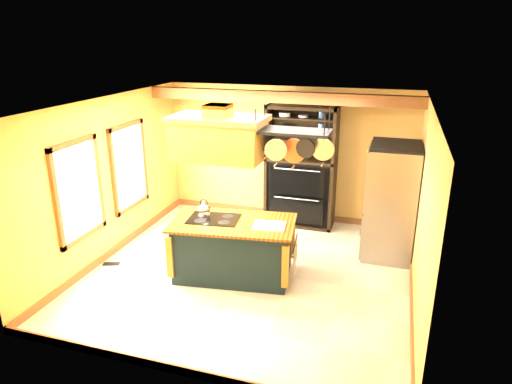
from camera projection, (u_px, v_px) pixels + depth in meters
The scene contains 15 objects.
floor at pixel (250, 271), 7.40m from camera, with size 5.00×5.00×0.00m, color beige.
ceiling at pixel (249, 104), 6.51m from camera, with size 5.00×5.00×0.00m, color white.
wall_back at pixel (288, 154), 9.21m from camera, with size 5.00×0.02×2.70m, color gold.
wall_front at pixel (175, 270), 4.70m from camera, with size 5.00×0.02×2.70m, color gold.
wall_left at pixel (108, 179), 7.66m from camera, with size 0.02×5.00×2.70m, color gold.
wall_right at pixel (423, 211), 6.25m from camera, with size 0.02×5.00×2.70m, color gold.
ceiling_beam at pixel (279, 97), 8.08m from camera, with size 5.00×0.15×0.20m, color #94582D.
window_near at pixel (79, 191), 6.91m from camera, with size 0.06×1.06×1.56m.
window_far at pixel (129, 166), 8.17m from camera, with size 0.06×1.06×1.56m.
kitchen_island at pixel (233, 248), 7.15m from camera, with size 2.01×1.29×1.11m.
range_hood at pixel (218, 136), 6.62m from camera, with size 1.39×0.79×0.80m.
pot_rack at pixel (293, 139), 6.31m from camera, with size 1.12×0.52×0.80m.
refrigerator at pixel (390, 203), 7.70m from camera, with size 0.83×0.98×1.92m.
hutch at pixel (301, 180), 9.03m from camera, with size 1.35×0.61×2.39m.
floor_register at pixel (111, 264), 7.64m from camera, with size 0.28×0.12×0.01m, color black.
Camera 1 is at (2.04, -6.24, 3.65)m, focal length 32.00 mm.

